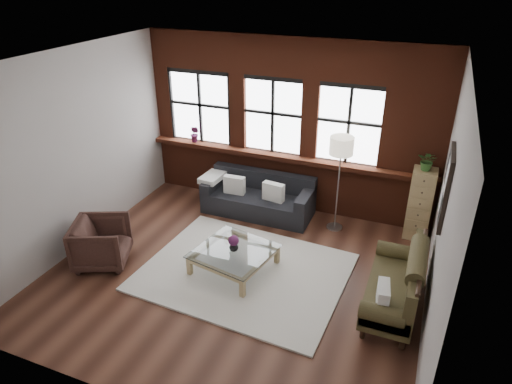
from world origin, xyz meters
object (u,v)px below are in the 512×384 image
at_px(armchair, 101,243).
at_px(floor_lamp, 339,181).
at_px(drawer_chest, 420,204).
at_px(dark_sofa, 258,196).
at_px(vintage_settee, 393,282).
at_px(coffee_table, 234,260).
at_px(vase, 234,246).

bearing_deg(armchair, floor_lamp, -76.54).
xyz_separation_m(drawer_chest, floor_lamp, (-1.36, -0.26, 0.31)).
height_order(dark_sofa, floor_lamp, floor_lamp).
bearing_deg(vintage_settee, dark_sofa, 146.01).
bearing_deg(coffee_table, drawer_chest, 39.40).
distance_m(vase, floor_lamp, 2.22).
bearing_deg(armchair, drawer_chest, -83.25).
xyz_separation_m(dark_sofa, armchair, (-1.69, -2.41, 0.00)).
relative_size(dark_sofa, vase, 13.83).
bearing_deg(drawer_chest, coffee_table, -140.60).
xyz_separation_m(vase, drawer_chest, (2.53, 2.08, 0.20)).
bearing_deg(vase, vintage_settee, 0.14).
distance_m(armchair, coffee_table, 2.10).
xyz_separation_m(armchair, coffee_table, (2.01, 0.59, -0.20)).
height_order(dark_sofa, coffee_table, dark_sofa).
height_order(dark_sofa, vintage_settee, vintage_settee).
distance_m(drawer_chest, floor_lamp, 1.42).
height_order(armchair, vase, armchair).
bearing_deg(vase, armchair, -163.52).
relative_size(vintage_settee, floor_lamp, 0.88).
distance_m(armchair, vase, 2.10).
bearing_deg(drawer_chest, vintage_settee, -94.70).
distance_m(dark_sofa, coffee_table, 1.85).
xyz_separation_m(coffee_table, vase, (0.00, 0.00, 0.26)).
relative_size(dark_sofa, vintage_settee, 1.23).
bearing_deg(floor_lamp, armchair, -142.80).
bearing_deg(armchair, dark_sofa, -58.84).
distance_m(armchair, floor_lamp, 4.03).
bearing_deg(dark_sofa, drawer_chest, 5.36).
bearing_deg(vintage_settee, drawer_chest, 85.30).
distance_m(armchair, drawer_chest, 5.27).
bearing_deg(drawer_chest, floor_lamp, -169.09).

